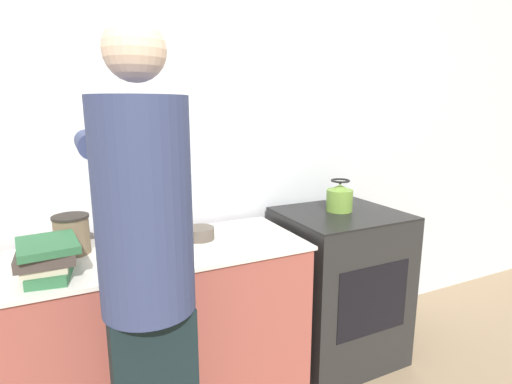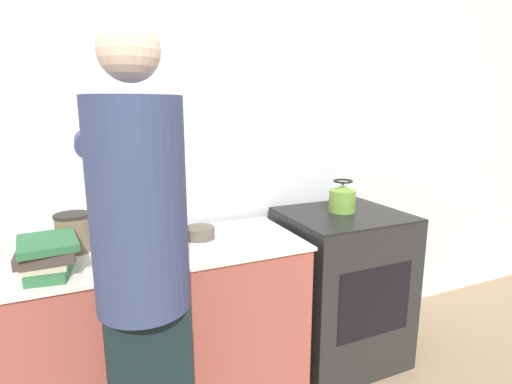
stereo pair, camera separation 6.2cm
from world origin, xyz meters
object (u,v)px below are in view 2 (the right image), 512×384
Objects in this scene: cutting_board at (136,249)px; canister_jar at (73,233)px; oven at (341,286)px; bowl_prep at (200,233)px; person at (142,270)px; knife at (133,246)px; kettle at (342,198)px.

canister_jar reaches higher than cutting_board.
oven is 5.18× the size of canister_jar.
bowl_prep is 0.84× the size of canister_jar.
canister_jar is (-0.22, 0.62, -0.02)m from person.
canister_jar reaches higher than oven.
canister_jar is at bearing 109.40° from person.
knife is 1.34× the size of bowl_prep.
kettle reaches higher than oven.
oven is at bearing 0.80° from cutting_board.
canister_jar is (-0.26, 0.12, 0.08)m from cutting_board.
knife is at bearing -178.12° from kettle.
oven is at bearing 22.76° from person.
person is 0.67m from bowl_prep.
kettle is at bearing -0.36° from bowl_prep.
person is 10.05× the size of canister_jar.
kettle is 1.06× the size of canister_jar.
person reaches higher than cutting_board.
oven is at bearing -4.04° from canister_jar.
oven is 6.16× the size of bowl_prep.
cutting_board is 2.03× the size of bowl_prep.
cutting_board is 1.51× the size of knife.
oven is 1.43m from person.
canister_jar is at bearing 155.49° from cutting_board.
kettle reaches higher than bowl_prep.
person is 1.36m from kettle.
knife is 1.13× the size of canister_jar.
canister_jar is at bearing 175.96° from oven.
knife is at bearing -172.38° from bowl_prep.
oven is 0.55m from kettle.
knife is (-1.20, -0.00, 0.44)m from oven.
kettle is (1.20, 0.05, 0.12)m from cutting_board.
oven reaches higher than knife.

